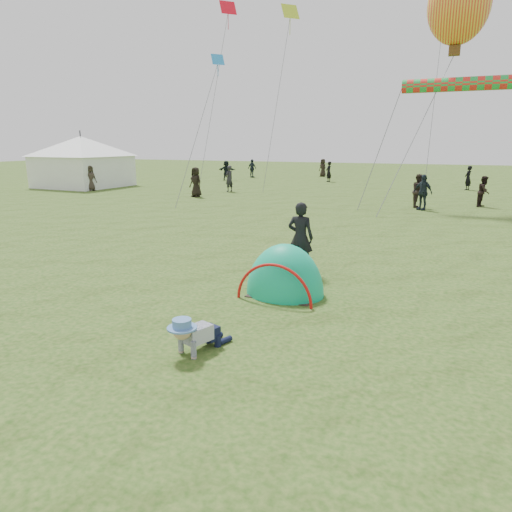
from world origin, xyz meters
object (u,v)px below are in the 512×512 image
at_px(event_marquee, 82,160).
at_px(balloon_kite, 459,10).
at_px(crawling_toddler, 194,333).
at_px(popup_tent, 285,294).
at_px(standing_adult, 300,238).

distance_m(event_marquee, balloon_kite, 26.06).
height_order(crawling_toddler, balloon_kite, balloon_kite).
bearing_deg(popup_tent, standing_adult, 99.14).
distance_m(crawling_toddler, standing_adult, 5.11).
height_order(crawling_toddler, standing_adult, standing_adult).
bearing_deg(standing_adult, crawling_toddler, 87.36).
relative_size(crawling_toddler, standing_adult, 0.46).
bearing_deg(popup_tent, crawling_toddler, -94.37).
bearing_deg(event_marquee, crawling_toddler, -42.14).
xyz_separation_m(crawling_toddler, event_marquee, (-21.86, 21.12, 1.66)).
height_order(popup_tent, standing_adult, standing_adult).
height_order(standing_adult, event_marquee, event_marquee).
distance_m(popup_tent, balloon_kite, 19.21).
relative_size(crawling_toddler, balloon_kite, 0.21).
height_order(crawling_toddler, event_marquee, event_marquee).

